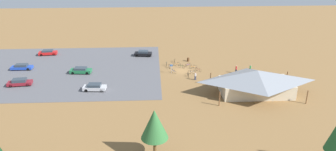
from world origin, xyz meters
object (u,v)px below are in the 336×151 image
(bicycle_green_edge_north, at_px, (182,66))
(bicycle_yellow_mid_cluster, at_px, (175,61))
(car_black_second_row, at_px, (143,53))
(bicycle_teal_near_porch, at_px, (166,64))
(bicycle_black_lone_west, at_px, (188,75))
(bicycle_blue_yard_right, at_px, (174,71))
(visitor_near_lot, at_px, (250,68))
(pine_center, at_px, (154,124))
(bicycle_white_yard_center, at_px, (169,66))
(car_silver_far_end, at_px, (95,87))
(bicycle_red_back_row, at_px, (198,70))
(car_red_back_corner, at_px, (48,52))
(visitor_by_pavilion, at_px, (195,76))
(bicycle_orange_yard_left, at_px, (177,64))
(bicycle_purple_by_bin, at_px, (188,65))
(visitor_crossing_yard, at_px, (236,69))
(bicycle_silver_near_sign, at_px, (192,72))
(trash_bin, at_px, (188,60))
(bike_pavilion, at_px, (256,81))
(car_blue_end_stall, at_px, (22,67))
(bicycle_orange_front_row, at_px, (193,67))
(car_maroon_inner_stall, at_px, (20,82))
(lot_sign, at_px, (171,67))
(car_green_by_curb, at_px, (81,70))

(bicycle_green_edge_north, height_order, bicycle_yellow_mid_cluster, bicycle_green_edge_north)
(bicycle_yellow_mid_cluster, relative_size, car_black_second_row, 0.37)
(bicycle_teal_near_porch, height_order, bicycle_black_lone_west, bicycle_teal_near_porch)
(bicycle_blue_yard_right, relative_size, visitor_near_lot, 0.83)
(pine_center, bearing_deg, bicycle_teal_near_porch, -95.22)
(bicycle_white_yard_center, bearing_deg, car_silver_far_end, 37.23)
(bicycle_red_back_row, bearing_deg, car_red_back_corner, -19.59)
(bicycle_blue_yard_right, height_order, visitor_by_pavilion, visitor_by_pavilion)
(bicycle_orange_yard_left, bearing_deg, visitor_near_lot, 162.22)
(bicycle_purple_by_bin, xyz_separation_m, visitor_crossing_yard, (-10.23, 4.84, 0.61))
(bicycle_silver_near_sign, distance_m, visitor_by_pavilion, 3.44)
(car_silver_far_end, bearing_deg, bicycle_teal_near_porch, -137.79)
(trash_bin, height_order, pine_center, pine_center)
(bicycle_teal_near_porch, height_order, visitor_crossing_yard, visitor_crossing_yard)
(bike_pavilion, distance_m, bicycle_orange_yard_left, 21.45)
(bike_pavilion, distance_m, car_blue_end_stall, 51.88)
(bicycle_white_yard_center, distance_m, car_silver_far_end, 19.29)
(bicycle_purple_by_bin, bearing_deg, bicycle_white_yard_center, 11.25)
(bicycle_white_yard_center, bearing_deg, bicycle_black_lone_west, 125.12)
(bicycle_orange_front_row, bearing_deg, bike_pavilion, 126.06)
(bicycle_teal_near_porch, relative_size, car_maroon_inner_stall, 0.37)
(visitor_near_lot, bearing_deg, bicycle_black_lone_west, 6.95)
(bicycle_yellow_mid_cluster, relative_size, car_maroon_inner_stall, 0.34)
(car_black_second_row, bearing_deg, bicycle_purple_by_bin, 143.26)
(bicycle_black_lone_west, bearing_deg, bicycle_blue_yard_right, -35.84)
(bicycle_purple_by_bin, relative_size, bicycle_white_yard_center, 0.84)
(car_silver_far_end, height_order, visitor_by_pavilion, visitor_by_pavilion)
(bicycle_orange_yard_left, relative_size, car_black_second_row, 0.36)
(pine_center, xyz_separation_m, bicycle_yellow_mid_cluster, (-5.28, -37.19, -4.56))
(bicycle_purple_by_bin, xyz_separation_m, bicycle_teal_near_porch, (5.05, -0.82, 0.04))
(bicycle_white_yard_center, bearing_deg, car_maroon_inner_stall, 15.35)
(lot_sign, bearing_deg, car_green_by_curb, -2.94)
(bike_pavilion, distance_m, visitor_crossing_yard, 10.91)
(bicycle_yellow_mid_cluster, height_order, bicycle_orange_yard_left, bicycle_yellow_mid_cluster)
(car_blue_end_stall, relative_size, car_silver_far_end, 1.04)
(lot_sign, xyz_separation_m, bicycle_green_edge_north, (-2.58, -3.38, -1.04))
(bicycle_orange_front_row, height_order, bicycle_red_back_row, bicycle_orange_front_row)
(bicycle_red_back_row, bearing_deg, bicycle_orange_front_row, -61.03)
(bicycle_purple_by_bin, height_order, visitor_crossing_yard, visitor_crossing_yard)
(pine_center, distance_m, bicycle_red_back_row, 33.03)
(bicycle_blue_yard_right, height_order, bicycle_yellow_mid_cluster, bicycle_blue_yard_right)
(lot_sign, bearing_deg, bicycle_white_yard_center, -85.94)
(bike_pavilion, bearing_deg, bicycle_purple_by_bin, -53.99)
(car_black_second_row, height_order, car_red_back_corner, car_black_second_row)
(visitor_crossing_yard, bearing_deg, lot_sign, -2.26)
(bike_pavilion, xyz_separation_m, bicycle_green_edge_north, (12.91, -14.66, -2.38))
(bicycle_purple_by_bin, distance_m, bicycle_green_edge_north, 1.83)
(bicycle_orange_front_row, relative_size, bicycle_black_lone_west, 0.94)
(lot_sign, xyz_separation_m, car_blue_end_stall, (34.05, -4.00, -0.70))
(bike_pavilion, xyz_separation_m, bicycle_yellow_mid_cluster, (14.28, -18.47, -2.36))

